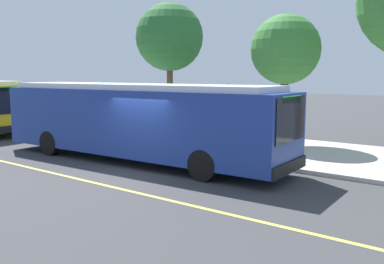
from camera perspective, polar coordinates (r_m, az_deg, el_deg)
The scene contains 10 objects.
ground_plane at distance 14.92m, azimuth -6.35°, elevation -5.12°, with size 120.00×120.00×0.00m, color #38383A.
sidewalk_curb at distance 19.60m, azimuth 5.83°, elevation -1.78°, with size 44.00×6.40×0.15m, color #B7B2A8.
lane_stripe_center at distance 13.46m, azimuth -12.86°, elevation -6.67°, with size 36.00×0.14×0.01m, color #E0D64C.
transit_bus_main at distance 16.33m, azimuth -7.54°, elevation 1.74°, with size 12.57×3.08×2.95m.
bus_shelter at distance 20.68m, azimuth 1.20°, elevation 3.89°, with size 2.90×1.60×2.48m.
waiting_bench at distance 20.51m, azimuth 2.12°, elevation 0.25°, with size 1.60×0.48×0.95m.
route_sign_post at distance 16.76m, azimuth 4.87°, elevation 3.09°, with size 0.44×0.08×2.80m.
pedestrian_commuter at distance 20.07m, azimuth -1.88°, elevation 1.48°, with size 0.24×0.40×1.69m.
street_tree_upstreet at distance 19.96m, azimuth 12.43°, elevation 10.67°, with size 3.15×3.15×5.84m.
street_tree_downstreet at distance 25.07m, azimuth -3.04°, elevation 12.53°, with size 3.89×3.89×7.22m.
Camera 1 is at (10.06, -10.51, 3.32)m, focal length 39.76 mm.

